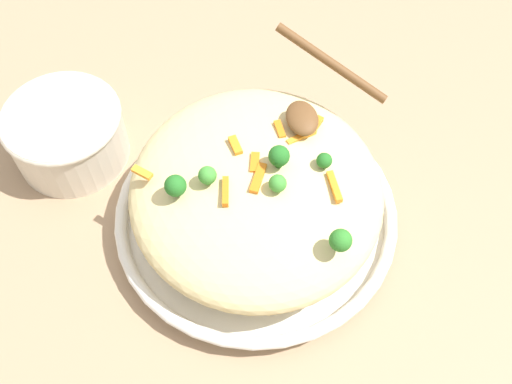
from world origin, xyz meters
TOP-DOWN VIEW (x-y plane):
  - ground_plane at (0.00, 0.00)m, footprint 2.40×2.40m
  - serving_bowl at (0.00, 0.00)m, footprint 0.38×0.38m
  - pasta_mound at (0.00, 0.00)m, footprint 0.33×0.32m
  - carrot_piece_0 at (-0.04, -0.09)m, footprint 0.04×0.01m
  - carrot_piece_1 at (-0.03, 0.04)m, footprint 0.04×0.01m
  - carrot_piece_2 at (0.04, -0.06)m, footprint 0.02×0.04m
  - carrot_piece_3 at (0.02, 0.13)m, footprint 0.02×0.03m
  - carrot_piece_4 at (0.06, -0.04)m, footprint 0.03×0.01m
  - carrot_piece_5 at (0.01, 0.00)m, footprint 0.03×0.02m
  - carrot_piece_6 at (-0.02, -0.00)m, footprint 0.04×0.03m
  - carrot_piece_7 at (0.06, -0.09)m, footprint 0.03×0.02m
  - carrot_piece_8 at (0.04, 0.02)m, footprint 0.03×0.01m
  - broccoli_floret_0 at (-0.01, -0.08)m, footprint 0.02×0.02m
  - broccoli_floret_1 at (-0.03, -0.02)m, footprint 0.02×0.02m
  - broccoli_floret_2 at (-0.01, 0.06)m, footprint 0.02×0.02m
  - broccoli_floret_3 at (0.00, -0.03)m, footprint 0.03×0.03m
  - broccoli_floret_4 at (-0.12, -0.07)m, footprint 0.03×0.03m
  - broccoli_floret_5 at (-0.01, 0.10)m, footprint 0.03×0.03m
  - serving_spoon at (0.08, -0.09)m, footprint 0.14×0.14m
  - companion_bowl at (0.16, 0.24)m, footprint 0.17×0.17m

SIDE VIEW (x-z plane):
  - ground_plane at x=0.00m, z-range 0.00..0.00m
  - serving_bowl at x=0.00m, z-range 0.00..0.04m
  - companion_bowl at x=0.16m, z-range 0.01..0.09m
  - pasta_mound at x=0.00m, z-range 0.03..0.13m
  - carrot_piece_3 at x=0.02m, z-range 0.12..0.13m
  - carrot_piece_0 at x=-0.04m, z-range 0.12..0.13m
  - carrot_piece_2 at x=0.04m, z-range 0.12..0.13m
  - carrot_piece_7 at x=0.06m, z-range 0.12..0.13m
  - carrot_piece_4 at x=0.06m, z-range 0.12..0.13m
  - carrot_piece_5 at x=0.01m, z-range 0.13..0.13m
  - carrot_piece_8 at x=0.04m, z-range 0.13..0.13m
  - carrot_piece_1 at x=-0.03m, z-range 0.13..0.13m
  - carrot_piece_6 at x=-0.02m, z-range 0.13..0.13m
  - broccoli_floret_0 at x=-0.01m, z-range 0.12..0.15m
  - broccoli_floret_4 at x=-0.12m, z-range 0.12..0.15m
  - broccoli_floret_5 at x=-0.01m, z-range 0.12..0.15m
  - broccoli_floret_2 at x=-0.01m, z-range 0.13..0.15m
  - broccoli_floret_1 at x=-0.03m, z-range 0.13..0.15m
  - serving_spoon at x=0.08m, z-range 0.11..0.18m
  - broccoli_floret_3 at x=0.00m, z-range 0.13..0.16m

